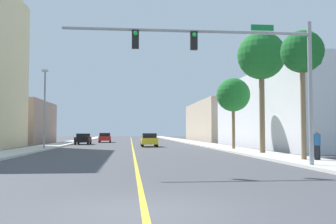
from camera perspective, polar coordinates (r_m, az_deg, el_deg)
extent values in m
plane|color=#47474C|center=(50.25, -5.34, -4.87)|extent=(192.00, 192.00, 0.00)
cube|color=beige|center=(51.05, -15.89, -4.65)|extent=(3.09, 168.00, 0.15)
cube|color=beige|center=(51.17, 5.18, -4.75)|extent=(3.09, 168.00, 0.15)
cube|color=yellow|center=(50.25, -5.34, -4.86)|extent=(0.16, 144.00, 0.01)
cube|color=silver|center=(44.67, 19.27, 0.07)|extent=(12.51, 27.35, 7.83)
cube|color=tan|center=(74.50, 9.11, -1.41)|extent=(12.90, 27.05, 7.30)
cylinder|color=gray|center=(19.36, 20.37, 2.71)|extent=(0.20, 0.20, 6.78)
cylinder|color=gray|center=(18.12, 3.23, 11.91)|extent=(11.52, 0.14, 0.14)
cube|color=black|center=(18.04, 3.85, 10.50)|extent=(0.32, 0.24, 0.84)
sphere|color=green|center=(17.96, 3.92, 11.38)|extent=(0.20, 0.20, 0.20)
cube|color=black|center=(17.80, -4.86, 10.69)|extent=(0.32, 0.24, 0.84)
sphere|color=green|center=(17.73, -4.85, 11.58)|extent=(0.20, 0.20, 0.20)
cube|color=#147233|center=(19.01, 13.81, 12.05)|extent=(1.10, 0.04, 0.28)
cylinder|color=gray|center=(37.70, -17.85, 0.27)|extent=(0.16, 0.16, 7.13)
cube|color=beige|center=(38.08, -17.76, 5.86)|extent=(0.56, 0.28, 0.20)
cylinder|color=brown|center=(23.01, 19.41, 0.98)|extent=(0.28, 0.28, 6.11)
sphere|color=#195B23|center=(23.41, 19.28, 8.47)|extent=(2.42, 2.42, 2.42)
cone|color=#195B23|center=(23.68, 20.90, 7.87)|extent=(0.44, 1.11, 1.28)
cone|color=#195B23|center=(24.06, 18.87, 7.66)|extent=(1.23, 0.62, 1.35)
cone|color=#195B23|center=(23.43, 17.50, 7.93)|extent=(0.90, 1.18, 1.21)
cone|color=#195B23|center=(22.69, 18.72, 8.30)|extent=(1.00, 0.94, 1.44)
cone|color=#195B23|center=(22.86, 20.56, 8.25)|extent=(1.41, 0.86, 1.08)
cylinder|color=brown|center=(29.35, 13.77, 1.20)|extent=(0.40, 0.40, 7.24)
sphere|color=#1E6B28|center=(29.82, 13.68, 8.16)|extent=(3.56, 3.56, 3.56)
cone|color=#1E6B28|center=(29.98, 15.72, 7.73)|extent=(0.66, 1.63, 1.65)
cone|color=#1E6B28|center=(30.80, 14.21, 7.43)|extent=(1.76, 1.48, 1.68)
cone|color=#1E6B28|center=(30.46, 12.11, 7.52)|extent=(1.73, 1.33, 1.78)
cone|color=#1E6B28|center=(29.50, 11.68, 7.86)|extent=(0.50, 1.59, 1.42)
cone|color=#1E6B28|center=(28.74, 13.49, 8.17)|extent=(1.80, 1.17, 1.60)
cone|color=#1E6B28|center=(29.27, 15.51, 7.99)|extent=(1.48, 1.44, 1.45)
cylinder|color=brown|center=(35.70, 9.69, -1.41)|extent=(0.28, 0.28, 4.95)
sphere|color=#1E6B28|center=(35.85, 9.65, 2.54)|extent=(3.09, 3.09, 3.09)
cone|color=#1E6B28|center=(36.25, 10.97, 2.17)|extent=(0.70, 1.69, 1.44)
cone|color=#1E6B28|center=(36.73, 9.33, 2.09)|extent=(1.53, 0.50, 1.51)
cone|color=#1E6B28|center=(35.69, 8.19, 2.23)|extent=(0.56, 1.42, 1.66)
cone|color=#1E6B28|center=(34.92, 9.87, 2.36)|extent=(1.50, 0.61, 1.36)
cube|color=gold|center=(43.59, -2.82, -4.31)|extent=(1.81, 3.94, 0.67)
cube|color=black|center=(43.51, -2.81, -3.52)|extent=(1.58, 1.91, 0.53)
cylinder|color=black|center=(44.96, -3.93, -4.69)|extent=(0.23, 0.64, 0.64)
cylinder|color=black|center=(45.06, -1.93, -4.69)|extent=(0.23, 0.64, 0.64)
cylinder|color=black|center=(42.15, -3.76, -4.81)|extent=(0.23, 0.64, 0.64)
cylinder|color=black|center=(42.25, -1.64, -4.81)|extent=(0.23, 0.64, 0.64)
cube|color=red|center=(61.91, -9.33, -3.87)|extent=(2.01, 4.53, 0.67)
cube|color=black|center=(61.69, -9.34, -3.32)|extent=(1.71, 2.37, 0.51)
cylinder|color=black|center=(63.63, -10.04, -4.14)|extent=(0.24, 0.65, 0.64)
cylinder|color=black|center=(63.59, -8.54, -4.15)|extent=(0.24, 0.65, 0.64)
cylinder|color=black|center=(60.26, -10.17, -4.21)|extent=(0.24, 0.65, 0.64)
cylinder|color=black|center=(60.21, -8.59, -4.22)|extent=(0.24, 0.65, 0.64)
cube|color=black|center=(52.58, -12.48, -4.01)|extent=(1.84, 4.11, 0.66)
cube|color=black|center=(52.64, -12.46, -3.39)|extent=(1.62, 1.83, 0.48)
cylinder|color=black|center=(51.00, -11.78, -4.43)|extent=(0.22, 0.64, 0.64)
cylinder|color=black|center=(51.21, -13.60, -4.40)|extent=(0.22, 0.64, 0.64)
cylinder|color=black|center=(53.99, -11.43, -4.35)|extent=(0.22, 0.64, 0.64)
cylinder|color=black|center=(54.18, -13.15, -4.32)|extent=(0.22, 0.64, 0.64)
cylinder|color=black|center=(22.85, 21.27, -5.63)|extent=(0.32, 0.32, 0.79)
cylinder|color=#26598C|center=(22.83, 21.24, -3.84)|extent=(0.38, 0.38, 0.63)
sphere|color=tan|center=(22.83, 21.22, -2.78)|extent=(0.22, 0.22, 0.22)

